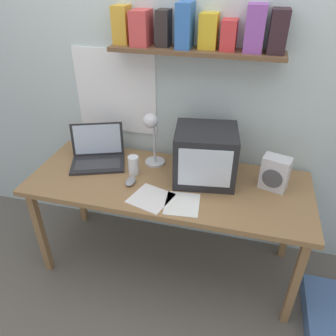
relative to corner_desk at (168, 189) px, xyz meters
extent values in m
plane|color=#625B52|center=(0.00, 0.00, -0.67)|extent=(12.00, 12.00, 0.00)
cube|color=silver|center=(0.00, 0.40, 0.63)|extent=(5.60, 0.06, 2.60)
cube|color=white|center=(-0.47, 0.37, 0.48)|extent=(0.58, 0.01, 0.58)
cube|color=brown|center=(0.09, 0.28, 0.80)|extent=(1.02, 0.18, 0.02)
cube|color=gold|center=(-0.37, 0.32, 0.92)|extent=(0.09, 0.12, 0.21)
cube|color=#CD4241|center=(-0.24, 0.30, 0.91)|extent=(0.10, 0.15, 0.19)
cube|color=#2B2322|center=(-0.11, 0.32, 0.91)|extent=(0.07, 0.12, 0.20)
cube|color=#3165B1|center=(0.02, 0.30, 0.93)|extent=(0.08, 0.16, 0.24)
cube|color=gold|center=(0.15, 0.32, 0.90)|extent=(0.10, 0.11, 0.19)
cube|color=red|center=(0.27, 0.31, 0.89)|extent=(0.08, 0.13, 0.16)
cube|color=#8C489E|center=(0.41, 0.30, 0.93)|extent=(0.10, 0.14, 0.24)
cube|color=#2D1B21|center=(0.53, 0.30, 0.92)|extent=(0.09, 0.14, 0.22)
cube|color=olive|center=(0.00, 0.00, 0.04)|extent=(1.77, 0.68, 0.03)
cube|color=olive|center=(-0.82, -0.28, -0.32)|extent=(0.04, 0.05, 0.69)
cube|color=olive|center=(0.82, -0.28, -0.32)|extent=(0.04, 0.05, 0.69)
cube|color=olive|center=(-0.82, 0.28, -0.32)|extent=(0.04, 0.05, 0.69)
cube|color=olive|center=(0.82, 0.28, -0.32)|extent=(0.04, 0.05, 0.69)
cube|color=#232326|center=(0.21, 0.10, 0.23)|extent=(0.41, 0.38, 0.34)
cube|color=silver|center=(0.23, -0.07, 0.24)|extent=(0.30, 0.05, 0.24)
cube|color=#232326|center=(-0.51, 0.07, 0.07)|extent=(0.41, 0.34, 0.02)
cube|color=#38383A|center=(-0.50, 0.05, 0.08)|extent=(0.33, 0.23, 0.00)
cube|color=#232326|center=(-0.56, 0.19, 0.19)|extent=(0.34, 0.16, 0.23)
cube|color=silver|center=(-0.56, 0.19, 0.19)|extent=(0.31, 0.15, 0.21)
cylinder|color=silver|center=(-0.14, 0.19, 0.07)|extent=(0.14, 0.14, 0.01)
cylinder|color=silver|center=(-0.14, 0.19, 0.24)|extent=(0.02, 0.02, 0.32)
sphere|color=silver|center=(-0.15, 0.14, 0.40)|extent=(0.09, 0.09, 0.09)
cylinder|color=white|center=(-0.24, 0.03, 0.12)|extent=(0.07, 0.07, 0.13)
cylinder|color=yellow|center=(-0.24, 0.03, 0.11)|extent=(0.06, 0.06, 0.09)
cube|color=silver|center=(0.64, 0.10, 0.17)|extent=(0.18, 0.14, 0.21)
cylinder|color=#4C4C51|center=(0.62, 0.05, 0.15)|extent=(0.12, 0.04, 0.12)
ellipsoid|color=gray|center=(-0.22, -0.08, 0.08)|extent=(0.06, 0.11, 0.03)
cube|color=white|center=(0.14, -0.20, 0.06)|extent=(0.22, 0.23, 0.00)
cube|color=white|center=(-0.05, -0.19, 0.06)|extent=(0.28, 0.27, 0.00)
camera|label=1|loc=(0.43, -1.64, 1.24)|focal=35.00mm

